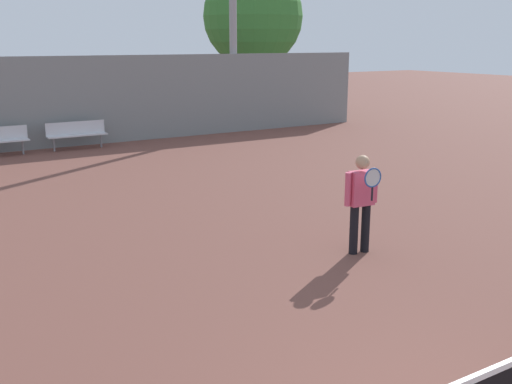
{
  "coord_description": "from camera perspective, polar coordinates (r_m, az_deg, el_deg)",
  "views": [
    {
      "loc": [
        -3.8,
        -2.42,
        3.34
      ],
      "look_at": [
        1.23,
        5.74,
        0.92
      ],
      "focal_mm": 42.0,
      "sensor_mm": 36.0,
      "label": 1
    }
  ],
  "objects": [
    {
      "name": "back_fence",
      "position": [
        20.12,
        -20.79,
        7.86
      ],
      "size": [
        25.66,
        0.06,
        2.89
      ],
      "color": "gray",
      "rests_on": "ground_plane"
    },
    {
      "name": "bench_adjacent_court",
      "position": [
        19.92,
        -16.72,
        5.48
      ],
      "size": [
        1.86,
        0.4,
        0.86
      ],
      "color": "silver",
      "rests_on": "ground_plane"
    },
    {
      "name": "tree_green_broad",
      "position": [
        27.73,
        -0.28,
        16.35
      ],
      "size": [
        4.45,
        4.45,
        6.64
      ],
      "color": "brown",
      "rests_on": "ground_plane"
    },
    {
      "name": "tennis_player",
      "position": [
        9.66,
        10.0,
        -0.54
      ],
      "size": [
        0.61,
        0.43,
        1.61
      ],
      "rotation": [
        0.0,
        0.0,
        -0.1
      ],
      "color": "black",
      "rests_on": "ground_plane"
    }
  ]
}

